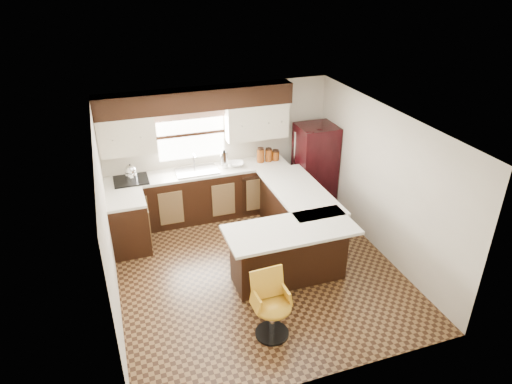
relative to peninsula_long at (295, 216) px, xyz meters
name	(u,v)px	position (x,y,z in m)	size (l,w,h in m)	color
floor	(257,269)	(-0.90, -0.62, -0.45)	(4.40, 4.40, 0.00)	#49301A
ceiling	(257,124)	(-0.90, -0.62, 1.95)	(4.40, 4.40, 0.00)	silver
wall_back	(219,149)	(-0.90, 1.58, 0.75)	(4.40, 4.40, 0.00)	beige
wall_front	(326,298)	(-0.90, -2.83, 0.75)	(4.40, 4.40, 0.00)	beige
wall_left	(107,227)	(-3.00, -0.62, 0.75)	(4.40, 4.40, 0.00)	beige
wall_right	(382,182)	(1.20, -0.62, 0.75)	(4.40, 4.40, 0.00)	beige
base_cab_back	(201,195)	(-1.35, 1.28, 0.00)	(3.30, 0.60, 0.90)	black
base_cab_left	(129,225)	(-2.70, 0.62, 0.00)	(0.60, 0.70, 0.90)	black
counter_back	(199,172)	(-1.35, 1.28, 0.47)	(3.30, 0.60, 0.04)	silver
counter_left	(125,200)	(-2.70, 0.62, 0.47)	(0.60, 0.70, 0.04)	silver
soffit	(196,99)	(-1.30, 1.40, 1.77)	(3.40, 0.35, 0.36)	black
upper_cab_left	(126,135)	(-2.52, 1.40, 1.27)	(0.94, 0.35, 0.64)	beige
upper_cab_right	(256,121)	(-0.22, 1.40, 1.27)	(1.14, 0.35, 0.64)	beige
window_pane	(191,134)	(-1.40, 1.56, 1.10)	(1.20, 0.02, 0.90)	white
valance	(190,114)	(-1.40, 1.52, 1.49)	(1.30, 0.06, 0.18)	#D19B93
sink	(197,171)	(-1.40, 1.25, 0.51)	(0.75, 0.45, 0.03)	#B2B2B7
dishwasher	(257,195)	(-0.35, 0.99, -0.02)	(0.58, 0.03, 0.78)	black
cooktop	(131,180)	(-2.55, 1.25, 0.51)	(0.58, 0.50, 0.03)	black
peninsula_long	(295,216)	(0.00, 0.00, 0.00)	(0.60, 1.95, 0.90)	black
peninsula_return	(289,253)	(-0.53, -0.97, 0.00)	(1.65, 0.60, 0.90)	black
counter_pen_long	(299,191)	(0.05, 0.00, 0.47)	(0.84, 1.95, 0.04)	silver
counter_pen_return	(291,230)	(-0.55, -1.06, 0.47)	(1.89, 0.84, 0.04)	silver
refrigerator	(315,167)	(0.83, 1.03, 0.37)	(0.70, 0.67, 1.63)	black
bar_chair	(273,307)	(-1.17, -1.99, 0.00)	(0.48, 0.48, 0.90)	gold
kettle	(131,172)	(-2.54, 1.26, 0.66)	(0.21, 0.21, 0.29)	silver
percolator	(224,160)	(-0.88, 1.28, 0.65)	(0.13, 0.13, 0.30)	silver
mixing_bowl	(236,164)	(-0.66, 1.28, 0.53)	(0.28, 0.28, 0.07)	white
canister_large	(261,156)	(-0.17, 1.30, 0.62)	(0.14, 0.14, 0.25)	brown
canister_med	(269,155)	(-0.01, 1.30, 0.61)	(0.13, 0.13, 0.23)	brown
canister_small	(275,156)	(0.13, 1.30, 0.58)	(0.14, 0.14, 0.17)	brown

